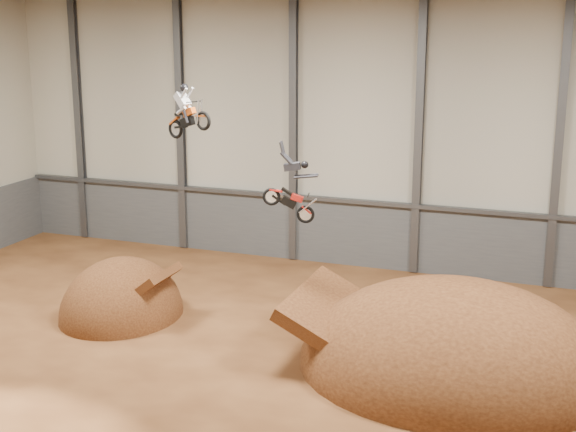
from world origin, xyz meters
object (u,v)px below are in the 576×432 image
at_px(takeoff_ramp, 122,315).
at_px(landing_ramp, 452,370).
at_px(fmx_rider_b, 285,182).
at_px(fmx_rider_a, 191,107).

relative_size(takeoff_ramp, landing_ramp, 0.52).
height_order(landing_ramp, fmx_rider_b, fmx_rider_b).
bearing_deg(fmx_rider_b, fmx_rider_a, 170.02).
xyz_separation_m(takeoff_ramp, landing_ramp, (14.69, -0.61, 0.00)).
distance_m(takeoff_ramp, fmx_rider_b, 10.56).
relative_size(fmx_rider_a, fmx_rider_b, 0.82).
xyz_separation_m(landing_ramp, fmx_rider_b, (-6.64, -0.23, 6.79)).
xyz_separation_m(takeoff_ramp, fmx_rider_b, (8.05, -0.84, 6.79)).
relative_size(landing_ramp, fmx_rider_a, 4.96).
relative_size(takeoff_ramp, fmx_rider_b, 2.11).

